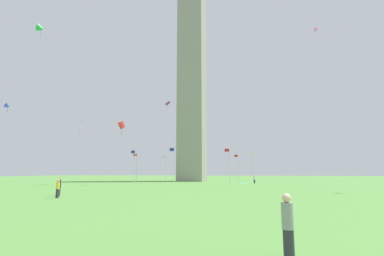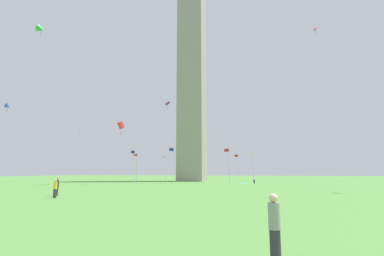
% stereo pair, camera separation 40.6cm
% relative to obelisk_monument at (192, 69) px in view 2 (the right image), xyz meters
% --- Properties ---
extents(ground_plane, '(260.00, 260.00, 0.00)m').
position_rel_obelisk_monument_xyz_m(ground_plane, '(0.00, 0.00, -30.96)').
color(ground_plane, '#548C3D').
extents(obelisk_monument, '(6.81, 6.81, 61.91)m').
position_rel_obelisk_monument_xyz_m(obelisk_monument, '(0.00, 0.00, 0.00)').
color(obelisk_monument, gray).
rests_on(obelisk_monument, ground).
extents(flagpole_n, '(1.12, 0.14, 7.59)m').
position_rel_obelisk_monument_xyz_m(flagpole_n, '(15.93, 0.00, -26.78)').
color(flagpole_n, silver).
rests_on(flagpole_n, ground).
extents(flagpole_ne, '(1.12, 0.14, 7.59)m').
position_rel_obelisk_monument_xyz_m(flagpole_ne, '(11.28, 11.22, -26.78)').
color(flagpole_ne, silver).
rests_on(flagpole_ne, ground).
extents(flagpole_e, '(1.12, 0.14, 7.59)m').
position_rel_obelisk_monument_xyz_m(flagpole_e, '(0.06, 15.87, -26.78)').
color(flagpole_e, silver).
rests_on(flagpole_e, ground).
extents(flagpole_se, '(1.12, 0.14, 7.59)m').
position_rel_obelisk_monument_xyz_m(flagpole_se, '(-11.16, 11.22, -26.78)').
color(flagpole_se, silver).
rests_on(flagpole_se, ground).
extents(flagpole_s, '(1.12, 0.14, 7.59)m').
position_rel_obelisk_monument_xyz_m(flagpole_s, '(-15.81, 0.00, -26.78)').
color(flagpole_s, silver).
rests_on(flagpole_s, ground).
extents(flagpole_sw, '(1.12, 0.14, 7.59)m').
position_rel_obelisk_monument_xyz_m(flagpole_sw, '(-11.16, -11.22, -26.78)').
color(flagpole_sw, silver).
rests_on(flagpole_sw, ground).
extents(flagpole_w, '(1.12, 0.14, 7.59)m').
position_rel_obelisk_monument_xyz_m(flagpole_w, '(0.06, -15.87, -26.78)').
color(flagpole_w, silver).
rests_on(flagpole_w, ground).
extents(flagpole_nw, '(1.12, 0.14, 7.59)m').
position_rel_obelisk_monument_xyz_m(flagpole_nw, '(11.28, -11.22, -26.78)').
color(flagpole_nw, silver).
rests_on(flagpole_nw, ground).
extents(person_white_shirt, '(0.32, 0.32, 1.62)m').
position_rel_obelisk_monument_xyz_m(person_white_shirt, '(-16.45, 11.89, -30.15)').
color(person_white_shirt, '#2D2D38').
rests_on(person_white_shirt, ground).
extents(person_yellow_shirt, '(0.32, 0.32, 1.70)m').
position_rel_obelisk_monument_xyz_m(person_yellow_shirt, '(-0.01, 51.50, -30.11)').
color(person_yellow_shirt, '#2D2D38').
rests_on(person_yellow_shirt, ground).
extents(person_black_shirt, '(0.32, 0.32, 1.76)m').
position_rel_obelisk_monument_xyz_m(person_black_shirt, '(1.58, 49.31, -30.08)').
color(person_black_shirt, '#2D2D38').
rests_on(person_black_shirt, ground).
extents(person_gray_shirt, '(0.32, 0.32, 1.74)m').
position_rel_obelisk_monument_xyz_m(person_gray_shirt, '(-18.90, 66.16, -30.09)').
color(person_gray_shirt, '#2D2D38').
rests_on(person_gray_shirt, ground).
extents(kite_pink_box, '(0.89, 0.88, 1.64)m').
position_rel_obelisk_monument_xyz_m(kite_pink_box, '(-29.54, 16.46, -0.33)').
color(kite_pink_box, pink).
extents(kite_purple_diamond, '(1.14, 1.33, 2.09)m').
position_rel_obelisk_monument_xyz_m(kite_purple_diamond, '(3.17, 11.26, -12.46)').
color(kite_purple_diamond, purple).
extents(kite_green_delta, '(2.27, 2.02, 3.17)m').
position_rel_obelisk_monument_xyz_m(kite_green_delta, '(26.52, 26.75, 1.56)').
color(kite_green_delta, green).
extents(kite_red_box, '(1.12, 1.41, 2.68)m').
position_rel_obelisk_monument_xyz_m(kite_red_box, '(7.57, 25.45, -19.76)').
color(kite_red_box, red).
extents(kite_white_diamond, '(1.71, 1.79, 2.41)m').
position_rel_obelisk_monument_xyz_m(kite_white_diamond, '(15.91, 26.36, -19.98)').
color(kite_white_diamond, white).
extents(kite_blue_delta, '(1.19, 1.30, 1.96)m').
position_rel_obelisk_monument_xyz_m(kite_blue_delta, '(32.20, 27.68, -15.21)').
color(kite_blue_delta, blue).
extents(picnic_blanket_near_first_person, '(1.52, 1.89, 0.01)m').
position_rel_obelisk_monument_xyz_m(picnic_blanket_near_first_person, '(-14.35, 12.25, -30.95)').
color(picnic_blanket_near_first_person, '#33C6D1').
rests_on(picnic_blanket_near_first_person, ground).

